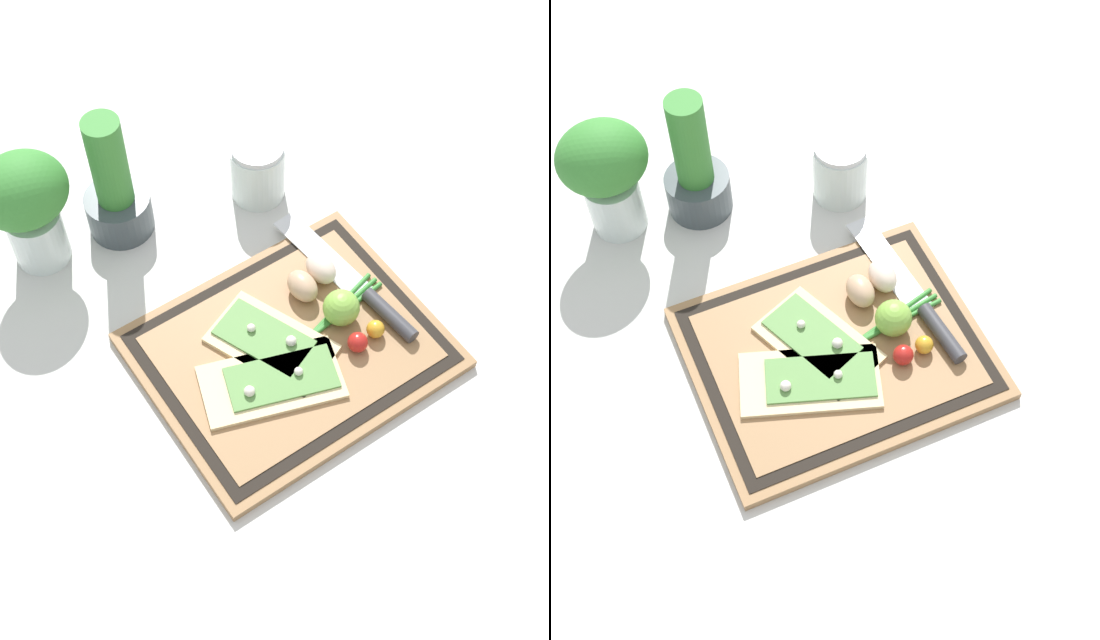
% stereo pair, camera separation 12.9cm
% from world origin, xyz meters
% --- Properties ---
extents(ground_plane, '(6.00, 6.00, 0.00)m').
position_xyz_m(ground_plane, '(0.00, 0.00, 0.00)').
color(ground_plane, silver).
extents(cutting_board, '(0.42, 0.34, 0.02)m').
position_xyz_m(cutting_board, '(0.00, 0.00, 0.01)').
color(cutting_board, '#997047').
rests_on(cutting_board, ground_plane).
extents(pizza_slice_near, '(0.22, 0.16, 0.02)m').
position_xyz_m(pizza_slice_near, '(-0.05, -0.04, 0.02)').
color(pizza_slice_near, beige).
rests_on(pizza_slice_near, cutting_board).
extents(pizza_slice_far, '(0.16, 0.20, 0.02)m').
position_xyz_m(pizza_slice_far, '(-0.02, 0.02, 0.02)').
color(pizza_slice_far, beige).
rests_on(pizza_slice_far, cutting_board).
extents(knife, '(0.06, 0.30, 0.02)m').
position_xyz_m(knife, '(0.14, 0.01, 0.03)').
color(knife, silver).
rests_on(knife, cutting_board).
extents(egg_brown, '(0.04, 0.06, 0.04)m').
position_xyz_m(egg_brown, '(0.07, 0.07, 0.04)').
color(egg_brown, tan).
rests_on(egg_brown, cutting_board).
extents(egg_pink, '(0.04, 0.06, 0.04)m').
position_xyz_m(egg_pink, '(0.11, 0.08, 0.04)').
color(egg_pink, beige).
rests_on(egg_pink, cutting_board).
extents(lime, '(0.05, 0.05, 0.05)m').
position_xyz_m(lime, '(0.09, 0.00, 0.05)').
color(lime, '#7FB742').
rests_on(lime, cutting_board).
extents(cherry_tomato_red, '(0.03, 0.03, 0.03)m').
position_xyz_m(cherry_tomato_red, '(0.08, -0.05, 0.03)').
color(cherry_tomato_red, red).
rests_on(cherry_tomato_red, cutting_board).
extents(cherry_tomato_yellow, '(0.03, 0.03, 0.03)m').
position_xyz_m(cherry_tomato_yellow, '(0.11, -0.05, 0.03)').
color(cherry_tomato_yellow, gold).
rests_on(cherry_tomato_yellow, cutting_board).
extents(scallion_bunch, '(0.31, 0.09, 0.01)m').
position_xyz_m(scallion_bunch, '(0.02, -0.01, 0.02)').
color(scallion_bunch, '#388433').
rests_on(scallion_bunch, cutting_board).
extents(herb_pot, '(0.10, 0.10, 0.23)m').
position_xyz_m(herb_pot, '(-0.09, 0.35, 0.08)').
color(herb_pot, '#3D474C').
rests_on(herb_pot, ground_plane).
extents(sauce_jar, '(0.09, 0.09, 0.11)m').
position_xyz_m(sauce_jar, '(0.13, 0.29, 0.05)').
color(sauce_jar, silver).
rests_on(sauce_jar, ground_plane).
extents(herb_glass, '(0.14, 0.12, 0.21)m').
position_xyz_m(herb_glass, '(-0.22, 0.37, 0.12)').
color(herb_glass, silver).
rests_on(herb_glass, ground_plane).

